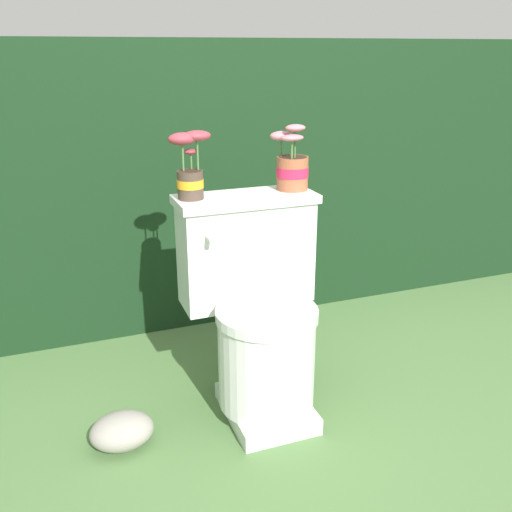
% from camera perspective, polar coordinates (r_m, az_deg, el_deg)
% --- Properties ---
extents(ground_plane, '(12.00, 12.00, 0.00)m').
position_cam_1_polar(ground_plane, '(2.25, 3.31, -15.31)').
color(ground_plane, '#4C703D').
extents(hedge_backdrop, '(4.33, 0.66, 1.34)m').
position_cam_1_polar(hedge_backdrop, '(2.99, -5.42, 7.87)').
color(hedge_backdrop, black).
rests_on(hedge_backdrop, ground).
extents(toilet, '(0.52, 0.51, 0.80)m').
position_cam_1_polar(toilet, '(2.11, 0.16, -5.78)').
color(toilet, silver).
rests_on(toilet, ground).
extents(potted_plant_left, '(0.15, 0.09, 0.24)m').
position_cam_1_polar(potted_plant_left, '(2.01, -6.63, 8.64)').
color(potted_plant_left, '#47382D').
rests_on(potted_plant_left, toilet).
extents(potted_plant_midleft, '(0.14, 0.13, 0.24)m').
position_cam_1_polar(potted_plant_midleft, '(2.14, 3.60, 8.93)').
color(potted_plant_midleft, '#9E5638').
rests_on(potted_plant_midleft, toilet).
extents(garden_stone, '(0.22, 0.18, 0.12)m').
position_cam_1_polar(garden_stone, '(2.11, -13.26, -16.65)').
color(garden_stone, gray).
rests_on(garden_stone, ground).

